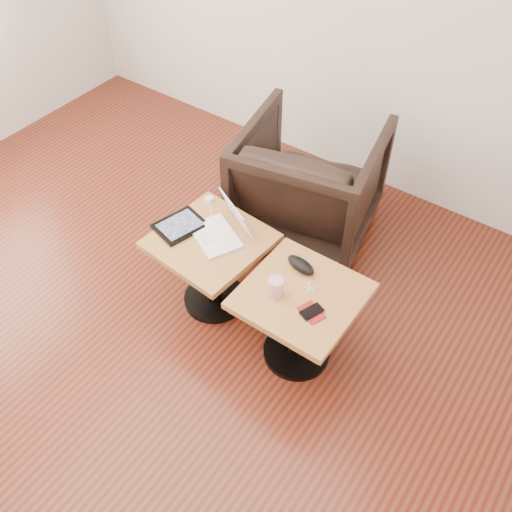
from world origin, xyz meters
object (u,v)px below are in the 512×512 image
Objects in this scene: striped_cup at (276,287)px; armchair at (309,182)px; side_table_right at (300,310)px; side_table_left at (211,255)px; laptop at (222,229)px.

armchair reaches higher than striped_cup.
side_table_right is at bearing 107.78° from armchair.
side_table_right is at bearing 34.84° from striped_cup.
side_table_left and side_table_right have the same top height.
laptop is (0.03, 0.07, 0.17)m from side_table_left.
side_table_right is 0.61m from laptop.
armchair is at bearing 112.30° from striped_cup.
armchair is at bearing 88.29° from side_table_left.
armchair reaches higher than laptop.
laptop is at bearing 73.77° from armchair.
laptop is at bearing 170.02° from side_table_right.
side_table_left is 6.29× the size of striped_cup.
laptop reaches higher than side_table_left.
armchair is (-0.51, 0.91, 0.00)m from side_table_right.
striped_cup is at bearing -7.65° from side_table_left.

